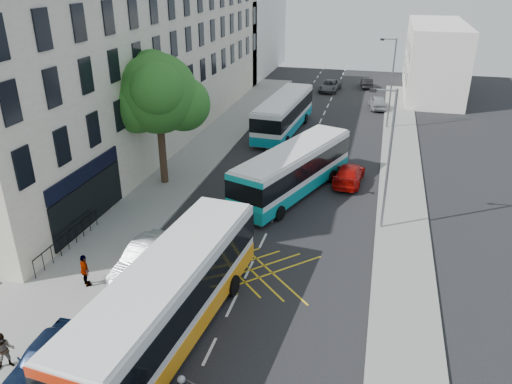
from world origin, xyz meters
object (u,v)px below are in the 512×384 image
Objects in this scene: bus_near at (169,298)px; pedestrian_near at (4,351)px; street_tree at (157,95)px; bus_mid at (293,170)px; distant_car_grey at (330,86)px; lamp_near at (388,154)px; pedestrian_far at (85,271)px; lamp_far at (391,79)px; bus_far at (284,114)px; parked_car_blue at (45,357)px; distant_car_dark at (367,83)px; parked_car_silver at (146,258)px; distant_car_silver at (378,102)px; red_hatchback at (349,174)px.

bus_near reaches higher than pedestrian_near.
bus_near is (6.66, -14.35, -4.48)m from street_tree.
distant_car_grey is (-1.09, 30.37, -1.04)m from bus_mid.
bus_near is 6.25m from pedestrian_near.
lamp_near is 16.59m from pedestrian_far.
lamp_near is 1.00× the size of lamp_far.
bus_far reaches higher than parked_car_blue.
bus_mid is 3.22× the size of distant_car_dark.
parked_car_silver is 2.86× the size of pedestrian_far.
lamp_near and lamp_far have the same top height.
lamp_near is 0.69× the size of bus_mid.
bus_far reaches higher than bus_mid.
parked_car_silver reaches higher than distant_car_dark.
lamp_near is 19.19m from bus_far.
bus_mid is 14.98m from pedestrian_far.
distant_car_grey is 2.83× the size of pedestrian_far.
bus_near reaches higher than parked_car_silver.
distant_car_silver is 1.14× the size of distant_car_dark.
distant_car_dark is at bearing 41.77° from pedestrian_near.
parked_car_silver reaches higher than distant_car_grey.
lamp_near is 13.88m from parked_car_silver.
pedestrian_near is at bearing -141.37° from bus_near.
street_tree is 13.52m from pedestrian_far.
parked_car_blue is 42.92m from distant_car_silver.
pedestrian_far reaches higher than distant_car_silver.
bus_far is 21.31m from distant_car_dark.
street_tree is 28.31m from distant_car_silver.
pedestrian_far is (-10.91, -15.69, 0.31)m from red_hatchback.
parked_car_blue is (-6.05, -18.06, -1.03)m from bus_mid.
street_tree is at bearing -130.81° from lamp_far.
pedestrian_near is (1.51, -17.77, -5.37)m from street_tree.
bus_far is 2.87× the size of distant_car_silver.
parked_car_blue is 22.84m from red_hatchback.
distant_car_grey is at bearing 86.59° from bus_far.
parked_car_silver is at bearing -91.09° from bus_far.
parked_car_blue is 1.07× the size of distant_car_dark.
pedestrian_near is (-10.59, -51.77, 0.33)m from distant_car_dark.
parked_car_blue is (-11.80, -14.45, -3.96)m from lamp_near.
bus_far is 12.42m from red_hatchback.
distant_car_grey is at bearing 116.09° from lamp_far.
parked_car_blue is at bearing -91.26° from bus_far.
red_hatchback is at bearing -83.33° from pedestrian_far.
distant_car_grey is 9.06m from distant_car_silver.
pedestrian_far is at bearing 104.02° from parked_car_blue.
lamp_far is 17.62m from bus_mid.
bus_mid is at bearing 86.33° from bus_near.
parked_car_blue is 0.85× the size of red_hatchback.
parked_car_blue is at bearing 72.24° from distant_car_dark.
street_tree reaches higher than distant_car_dark.
distant_car_grey is at bearing 27.63° from distant_car_dark.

